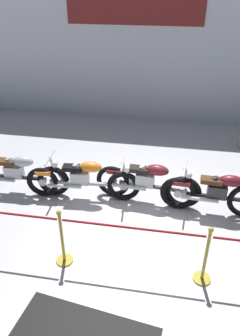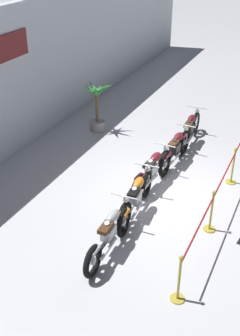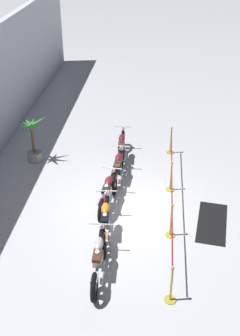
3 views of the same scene
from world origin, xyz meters
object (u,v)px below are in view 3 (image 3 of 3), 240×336
floor_banner (212,223)px  motorcycle_orange_1 (105,221)px  potted_palm_left_of_row (33,138)px  stanchion_mid_right (171,180)px  motorcycle_maroon_3 (118,169)px  motorcycle_maroon_4 (122,148)px  stanchion_mid_left (171,225)px  stanchion_far_left (172,217)px  motorcycle_maroon_2 (108,193)px  motorcycle_silver_0 (98,259)px  stanchion_far_right (171,144)px

floor_banner → motorcycle_orange_1: bearing=113.4°
potted_palm_left_of_row → stanchion_mid_right: size_ratio=1.70×
motorcycle_orange_1 → motorcycle_maroon_3: motorcycle_maroon_3 is taller
motorcycle_maroon_4 → motorcycle_maroon_3: bearing=-179.4°
motorcycle_maroon_4 → stanchion_mid_left: size_ratio=2.31×
stanchion_mid_left → floor_banner: stanchion_mid_left is taller
stanchion_far_left → potted_palm_left_of_row: bearing=52.4°
potted_palm_left_of_row → motorcycle_maroon_3: bearing=-109.0°
motorcycle_maroon_2 → stanchion_far_left: 2.25m
motorcycle_orange_1 → potted_palm_left_of_row: potted_palm_left_of_row is taller
stanchion_mid_left → motorcycle_silver_0: bearing=132.0°
motorcycle_maroon_2 → stanchion_far_left: (-1.24, -1.87, 0.22)m
motorcycle_orange_1 → stanchion_far_right: 5.10m
motorcycle_maroon_3 → motorcycle_maroon_4: (1.38, 0.02, 0.01)m
motorcycle_maroon_2 → motorcycle_maroon_4: bearing=-3.0°
motorcycle_maroon_4 → stanchion_mid_right: size_ratio=2.31×
stanchion_mid_left → potted_palm_left_of_row: bearing=52.8°
stanchion_mid_left → stanchion_far_right: 4.64m
stanchion_mid_right → motorcycle_maroon_3: bearing=78.5°
motorcycle_maroon_4 → stanchion_far_right: size_ratio=2.31×
motorcycle_orange_1 → potted_palm_left_of_row: 4.84m
motorcycle_orange_1 → motorcycle_maroon_4: size_ratio=0.97×
motorcycle_maroon_2 → floor_banner: size_ratio=1.13×
motorcycle_maroon_2 → stanchion_far_left: stanchion_far_left is taller
motorcycle_silver_0 → motorcycle_orange_1: bearing=0.8°
stanchion_far_left → stanchion_mid_right: 2.30m
motorcycle_orange_1 → motorcycle_maroon_2: motorcycle_maroon_2 is taller
motorcycle_maroon_4 → stanchion_mid_right: (-1.72, -1.72, -0.12)m
stanchion_far_left → stanchion_mid_right: size_ratio=6.64×
stanchion_mid_left → stanchion_far_right: (4.64, 0.00, 0.00)m
motorcycle_orange_1 → floor_banner: (0.81, -2.96, -0.45)m
motorcycle_maroon_3 → potted_palm_left_of_row: 3.27m
motorcycle_maroon_2 → motorcycle_maroon_3: (1.39, -0.16, -0.01)m
stanchion_mid_left → floor_banner: 1.41m
motorcycle_silver_0 → motorcycle_maroon_2: 2.75m
stanchion_mid_right → stanchion_far_right: (2.42, 0.00, 0.00)m
stanchion_mid_left → stanchion_far_right: size_ratio=1.00×
potted_palm_left_of_row → stanchion_mid_left: (-3.62, -4.77, -0.51)m
motorcycle_maroon_3 → potted_palm_left_of_row: bearing=71.0°
motorcycle_maroon_3 → motorcycle_maroon_4: 1.38m
motorcycle_maroon_3 → stanchion_far_right: size_ratio=2.13×
motorcycle_maroon_4 → stanchion_mid_right: bearing=-135.0°
stanchion_far_left → stanchion_far_right: same height
motorcycle_orange_1 → motorcycle_maroon_3: (2.71, -0.05, 0.01)m
floor_banner → motorcycle_maroon_3: bearing=64.8°
motorcycle_maroon_3 → stanchion_mid_right: bearing=-101.5°
stanchion_mid_right → stanchion_mid_left: bearing=180.0°
stanchion_far_right → stanchion_far_left: bearing=-180.0°
motorcycle_maroon_3 → stanchion_mid_left: (-2.57, -1.71, -0.11)m
stanchion_far_right → floor_banner: 4.16m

